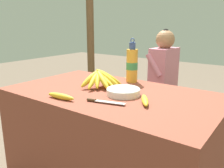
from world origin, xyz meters
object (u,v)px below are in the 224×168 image
(water_bottle, at_px, (132,65))
(loose_banana_side, at_px, (145,100))
(wooden_bench, at_px, (161,98))
(banana_bunch_green, at_px, (128,81))
(support_post_near, at_px, (90,21))
(banana_bunch_ripe, at_px, (102,78))
(seated_vendor, at_px, (160,73))
(serving_bowl, at_px, (123,91))
(loose_banana_front, at_px, (61,96))
(knife, at_px, (100,101))

(water_bottle, relative_size, loose_banana_side, 1.91)
(loose_banana_side, xyz_separation_m, wooden_bench, (-0.45, 1.23, -0.39))
(banana_bunch_green, height_order, support_post_near, support_post_near)
(banana_bunch_ripe, relative_size, banana_bunch_green, 1.15)
(support_post_near, bearing_deg, banana_bunch_ripe, -46.01)
(water_bottle, distance_m, seated_vendor, 0.83)
(water_bottle, xyz_separation_m, loose_banana_side, (0.34, -0.40, -0.12))
(serving_bowl, xyz_separation_m, wooden_bench, (-0.26, 1.16, -0.39))
(banana_bunch_green, bearing_deg, loose_banana_front, -73.29)
(loose_banana_side, relative_size, banana_bunch_green, 0.60)
(serving_bowl, relative_size, seated_vendor, 0.20)
(loose_banana_front, height_order, loose_banana_side, same)
(seated_vendor, bearing_deg, wooden_bench, -106.67)
(seated_vendor, distance_m, banana_bunch_green, 0.47)
(knife, relative_size, wooden_bench, 0.14)
(wooden_bench, bearing_deg, water_bottle, -82.14)
(serving_bowl, distance_m, banana_bunch_green, 1.39)
(water_bottle, bearing_deg, support_post_near, 142.37)
(water_bottle, bearing_deg, seated_vendor, 98.89)
(knife, relative_size, banana_bunch_green, 0.78)
(seated_vendor, bearing_deg, banana_bunch_ripe, 94.56)
(banana_bunch_green, relative_size, support_post_near, 0.13)
(support_post_near, bearing_deg, banana_bunch_green, -15.08)
(serving_bowl, relative_size, water_bottle, 0.64)
(water_bottle, relative_size, wooden_bench, 0.20)
(loose_banana_front, distance_m, loose_banana_side, 0.52)
(loose_banana_front, distance_m, knife, 0.26)
(support_post_near, bearing_deg, knife, -47.19)
(knife, xyz_separation_m, support_post_near, (-1.48, 1.60, 0.48))
(support_post_near, bearing_deg, loose_banana_front, -53.77)
(water_bottle, relative_size, loose_banana_front, 1.66)
(water_bottle, height_order, knife, water_bottle)
(loose_banana_front, xyz_separation_m, seated_vendor, (-0.01, 1.44, -0.09))
(knife, relative_size, seated_vendor, 0.21)
(support_post_near, bearing_deg, wooden_bench, -9.98)
(wooden_bench, xyz_separation_m, banana_bunch_green, (-0.45, 0.00, 0.12))
(loose_banana_front, relative_size, support_post_near, 0.09)
(banana_bunch_ripe, relative_size, seated_vendor, 0.31)
(loose_banana_front, bearing_deg, seated_vendor, 90.25)
(banana_bunch_ripe, relative_size, knife, 1.46)
(banana_bunch_green, bearing_deg, support_post_near, 164.92)
(loose_banana_side, bearing_deg, seated_vendor, 111.20)
(loose_banana_side, relative_size, support_post_near, 0.08)
(loose_banana_front, relative_size, banana_bunch_green, 0.69)
(loose_banana_front, height_order, knife, loose_banana_front)
(banana_bunch_ripe, relative_size, support_post_near, 0.14)
(serving_bowl, height_order, seated_vendor, seated_vendor)
(loose_banana_side, distance_m, seated_vendor, 1.29)
(wooden_bench, xyz_separation_m, seated_vendor, (-0.01, -0.03, 0.29))
(serving_bowl, relative_size, loose_banana_side, 1.22)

